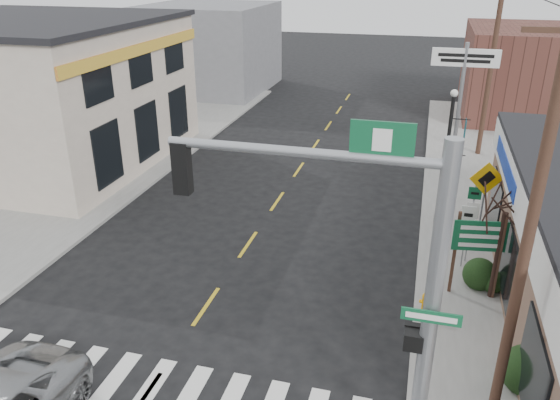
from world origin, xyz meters
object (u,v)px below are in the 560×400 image
(guide_sign, at_px, (479,244))
(dance_center_sign, at_px, (463,76))
(lamp_post, at_px, (449,149))
(utility_pole_far, at_px, (493,56))
(traffic_signal_pole, at_px, (388,274))
(utility_pole_near, at_px, (529,233))
(fire_hydrant, at_px, (425,303))
(bare_tree, at_px, (509,196))

(guide_sign, xyz_separation_m, dance_center_sign, (-0.45, 10.37, 2.90))
(lamp_post, bearing_deg, guide_sign, -72.85)
(lamp_post, xyz_separation_m, utility_pole_far, (1.93, 9.06, 2.00))
(traffic_signal_pole, distance_m, utility_pole_far, 20.60)
(lamp_post, height_order, dance_center_sign, dance_center_sign)
(traffic_signal_pole, relative_size, utility_pole_far, 0.71)
(utility_pole_near, bearing_deg, guide_sign, 89.58)
(fire_hydrant, bearing_deg, lamp_post, 86.38)
(guide_sign, relative_size, dance_center_sign, 0.44)
(traffic_signal_pole, relative_size, fire_hydrant, 9.70)
(fire_hydrant, height_order, lamp_post, lamp_post)
(guide_sign, bearing_deg, fire_hydrant, -142.14)
(traffic_signal_pole, bearing_deg, fire_hydrant, 79.18)
(dance_center_sign, distance_m, utility_pole_near, 15.22)
(guide_sign, distance_m, lamp_post, 5.16)
(traffic_signal_pole, height_order, utility_pole_near, utility_pole_near)
(dance_center_sign, distance_m, bare_tree, 10.44)
(lamp_post, distance_m, bare_tree, 5.08)
(traffic_signal_pole, distance_m, fire_hydrant, 6.26)
(bare_tree, distance_m, utility_pole_near, 5.07)
(guide_sign, relative_size, bare_tree, 0.64)
(guide_sign, distance_m, utility_pole_near, 5.59)
(fire_hydrant, xyz_separation_m, bare_tree, (1.92, 1.49, 2.91))
(lamp_post, xyz_separation_m, dance_center_sign, (0.48, 5.46, 1.64))
(lamp_post, distance_m, utility_pole_near, 9.94)
(dance_center_sign, relative_size, utility_pole_near, 0.69)
(fire_hydrant, bearing_deg, traffic_signal_pole, -100.67)
(guide_sign, height_order, fire_hydrant, guide_sign)
(guide_sign, relative_size, lamp_post, 0.52)
(lamp_post, bearing_deg, utility_pole_near, -76.64)
(dance_center_sign, xyz_separation_m, utility_pole_far, (1.46, 3.60, 0.36))
(lamp_post, relative_size, bare_tree, 1.24)
(lamp_post, distance_m, dance_center_sign, 5.72)
(utility_pole_near, bearing_deg, fire_hydrant, 111.50)
(lamp_post, height_order, bare_tree, lamp_post)
(fire_hydrant, height_order, utility_pole_near, utility_pole_near)
(guide_sign, relative_size, utility_pole_near, 0.30)
(fire_hydrant, distance_m, bare_tree, 3.79)
(guide_sign, height_order, bare_tree, bare_tree)
(bare_tree, bearing_deg, traffic_signal_pole, -113.92)
(utility_pole_near, bearing_deg, traffic_signal_pole, -152.32)
(traffic_signal_pole, relative_size, bare_tree, 1.66)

